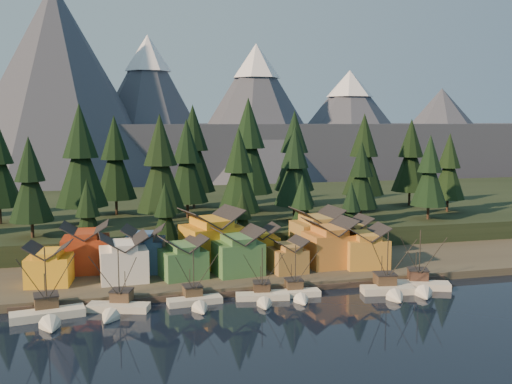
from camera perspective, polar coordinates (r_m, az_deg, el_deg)
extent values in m
plane|color=black|center=(90.57, 1.22, -13.01)|extent=(500.00, 500.00, 0.00)
cube|color=#3D382C|center=(127.74, -3.57, -6.69)|extent=(400.00, 50.00, 1.50)
cube|color=black|center=(175.75, -6.57, -2.19)|extent=(420.00, 100.00, 6.00)
cube|color=#473B33|center=(105.60, -1.18, -9.78)|extent=(80.00, 4.00, 1.00)
cube|color=#4D5363|center=(323.21, -10.14, 4.08)|extent=(560.00, 160.00, 30.00)
cone|color=#4D5363|center=(263.34, -19.29, 9.69)|extent=(100.00, 100.00, 90.00)
cone|color=#4D5363|center=(280.62, -10.65, 7.93)|extent=(80.00, 80.00, 72.00)
cone|color=white|center=(282.43, -10.78, 13.49)|extent=(22.40, 22.40, 17.28)
cone|color=#4D5363|center=(276.43, 0.01, 7.65)|extent=(84.00, 84.00, 68.00)
cone|color=white|center=(277.91, 0.01, 12.99)|extent=(23.52, 23.52, 16.32)
cone|color=#4D5363|center=(309.36, 9.27, 6.57)|extent=(92.00, 92.00, 58.00)
cone|color=white|center=(310.00, 9.35, 10.65)|extent=(25.76, 25.76, 13.92)
cone|color=#4D5363|center=(344.47, 17.96, 5.69)|extent=(88.00, 88.00, 50.00)
cube|color=beige|center=(98.48, -20.11, -11.54)|extent=(11.75, 5.27, 1.80)
cone|color=beige|center=(92.59, -19.83, -12.72)|extent=(3.99, 4.39, 3.37)
cube|color=black|center=(98.69, -20.09, -11.91)|extent=(12.03, 5.37, 0.39)
cube|color=#4C3B28|center=(99.93, -20.24, -10.22)|extent=(4.12, 3.94, 2.02)
cube|color=#292626|center=(99.61, -20.26, -9.60)|extent=(4.38, 4.20, 0.22)
cylinder|color=black|center=(97.47, -20.28, -8.12)|extent=(0.20, 0.20, 10.12)
cylinder|color=black|center=(101.75, -20.37, -8.99)|extent=(0.16, 0.16, 4.95)
cube|color=beige|center=(98.73, -13.58, -11.27)|extent=(10.59, 6.07, 1.63)
cone|color=beige|center=(93.73, -14.63, -12.31)|extent=(3.99, 4.24, 3.07)
cube|color=black|center=(98.92, -13.57, -11.61)|extent=(10.84, 6.19, 0.36)
cube|color=brown|center=(99.94, -13.29, -10.08)|extent=(4.06, 3.93, 1.84)
cube|color=#292626|center=(99.65, -13.30, -9.52)|extent=(4.32, 4.19, 0.20)
cylinder|color=black|center=(97.77, -13.57, -8.17)|extent=(0.18, 0.18, 9.20)
cylinder|color=black|center=(101.46, -12.96, -8.97)|extent=(0.14, 0.14, 4.50)
cube|color=beige|center=(100.07, -6.15, -10.88)|extent=(9.52, 3.65, 1.52)
cone|color=beige|center=(95.35, -5.44, -11.78)|extent=(3.11, 3.42, 2.84)
cube|color=black|center=(100.25, -6.14, -11.18)|extent=(9.75, 3.72, 0.33)
cube|color=brown|center=(101.22, -6.38, -9.80)|extent=(3.27, 3.10, 1.71)
cube|color=#292626|center=(100.95, -6.39, -9.28)|extent=(3.48, 3.30, 0.19)
cylinder|color=black|center=(99.19, -6.26, -8.04)|extent=(0.17, 0.17, 8.53)
cylinder|color=black|center=(102.65, -6.63, -8.79)|extent=(0.13, 0.13, 4.17)
cube|color=beige|center=(102.04, 0.65, -10.49)|extent=(9.69, 4.25, 1.44)
cone|color=beige|center=(97.18, 0.92, -11.40)|extent=(3.21, 3.61, 2.71)
cube|color=black|center=(102.21, 0.65, -10.78)|extent=(9.92, 4.33, 0.32)
cube|color=#413123|center=(103.27, 0.57, -9.46)|extent=(3.30, 3.15, 1.62)
cube|color=#292626|center=(103.01, 0.57, -8.98)|extent=(3.51, 3.36, 0.18)
cylinder|color=black|center=(101.27, 0.63, -7.83)|extent=(0.16, 0.16, 8.12)
cylinder|color=black|center=(104.78, 0.47, -8.50)|extent=(0.13, 0.13, 3.97)
cube|color=white|center=(103.95, 4.02, -10.17)|extent=(8.76, 3.20, 1.46)
cone|color=white|center=(99.60, 4.73, -10.95)|extent=(2.89, 3.09, 2.73)
cube|color=black|center=(104.11, 4.01, -10.46)|extent=(8.97, 3.26, 0.32)
cube|color=#4D3C29|center=(105.00, 3.80, -9.19)|extent=(3.06, 2.89, 1.64)
cube|color=#292626|center=(104.75, 3.80, -8.71)|extent=(3.25, 3.08, 0.18)
cylinder|color=black|center=(103.13, 3.96, -7.55)|extent=(0.16, 0.16, 8.20)
cylinder|color=black|center=(106.32, 3.55, -8.26)|extent=(0.13, 0.13, 4.01)
cube|color=beige|center=(108.05, 13.04, -9.63)|extent=(9.89, 4.63, 1.77)
cone|color=beige|center=(103.35, 13.99, -10.43)|extent=(3.74, 3.69, 3.32)
cube|color=black|center=(108.24, 13.03, -9.97)|extent=(10.13, 4.72, 0.39)
cube|color=#4B3A28|center=(109.16, 12.76, -8.52)|extent=(3.97, 3.79, 1.99)
cube|color=#292626|center=(108.87, 12.78, -7.95)|extent=(4.22, 4.04, 0.22)
cylinder|color=black|center=(107.08, 13.02, -6.57)|extent=(0.20, 0.20, 9.95)
cylinder|color=black|center=(110.56, 12.46, -7.48)|extent=(0.15, 0.15, 4.86)
cube|color=silver|center=(112.40, 16.02, -9.07)|extent=(11.48, 6.89, 1.74)
cone|color=silver|center=(106.69, 16.58, -9.96)|extent=(4.37, 4.67, 3.27)
cube|color=black|center=(112.58, 16.01, -9.39)|extent=(11.75, 7.03, 0.38)
cube|color=#483126|center=(113.87, 15.88, -7.98)|extent=(4.40, 4.27, 1.96)
cube|color=#292626|center=(113.60, 15.90, -7.44)|extent=(4.68, 4.55, 0.22)
cylinder|color=black|center=(111.63, 16.06, -6.15)|extent=(0.20, 0.20, 9.81)
cylinder|color=black|center=(115.68, 15.71, -6.95)|extent=(0.15, 0.15, 4.79)
cube|color=gold|center=(111.45, -19.96, -7.36)|extent=(8.36, 7.51, 5.27)
cube|color=gold|center=(110.73, -20.03, -5.78)|extent=(4.92, 7.00, 1.08)
cube|color=white|center=(110.12, -13.08, -7.06)|extent=(8.96, 8.07, 6.15)
cube|color=white|center=(109.29, -13.14, -5.19)|extent=(5.12, 7.69, 1.20)
cube|color=#477942|center=(110.53, -7.34, -7.08)|extent=(9.40, 8.98, 5.38)
cube|color=#477942|center=(109.78, -7.37, -5.44)|extent=(5.81, 8.11, 1.13)
cube|color=#42753F|center=(112.12, -1.86, -6.59)|extent=(9.86, 8.98, 6.25)
cube|color=#42753F|center=(111.30, -1.87, -4.73)|extent=(5.90, 8.26, 1.24)
cube|color=#A27639|center=(113.74, 3.19, -6.82)|extent=(7.10, 7.10, 4.64)
cube|color=#A27639|center=(113.11, 3.20, -5.46)|extent=(4.18, 6.69, 0.91)
cube|color=#BC7630|center=(118.61, 7.35, -5.73)|extent=(9.92, 8.56, 6.88)
cube|color=#BC7630|center=(117.78, 7.38, -3.79)|extent=(5.71, 8.08, 1.31)
cube|color=#BE8731|center=(119.36, 10.80, -5.97)|extent=(9.20, 8.24, 5.86)
cube|color=#BE8731|center=(118.63, 10.84, -4.32)|extent=(5.37, 7.73, 1.20)
cube|color=#9A3417|center=(118.60, -16.62, -5.97)|extent=(9.14, 8.19, 6.89)
cube|color=#9A3417|center=(117.77, -16.69, -4.05)|extent=(5.15, 7.89, 1.25)
cube|color=#365581|center=(116.18, -11.12, -6.19)|extent=(9.12, 8.72, 6.45)
cube|color=#365581|center=(115.38, -11.16, -4.37)|extent=(5.58, 7.95, 1.12)
cube|color=orange|center=(118.51, -4.46, -5.36)|extent=(13.04, 11.85, 8.29)
cube|color=orange|center=(117.55, -4.49, -3.02)|extent=(8.18, 10.43, 1.55)
cube|color=gold|center=(121.01, 0.26, -5.75)|extent=(7.83, 6.46, 5.53)
cube|color=gold|center=(120.32, 0.26, -4.21)|extent=(4.31, 6.32, 1.10)
cube|color=#A5803A|center=(126.70, 6.08, -4.72)|extent=(10.37, 9.35, 7.62)
cube|color=#A5803A|center=(125.87, 6.11, -2.72)|extent=(5.96, 8.88, 1.38)
cube|color=olive|center=(128.59, 9.41, -4.90)|extent=(7.94, 7.47, 6.31)
cube|color=olive|center=(127.88, 9.45, -3.28)|extent=(4.44, 7.24, 1.09)
cylinder|color=#332319|center=(154.18, -24.22, -2.06)|extent=(0.70, 0.70, 4.65)
cylinder|color=#332319|center=(133.20, -21.46, -3.45)|extent=(0.70, 0.70, 3.87)
cone|color=black|center=(132.00, -21.62, 0.14)|extent=(9.46, 9.46, 13.33)
cone|color=black|center=(131.41, -21.75, 3.12)|extent=(6.45, 6.45, 9.68)
cylinder|color=#332319|center=(143.97, -16.92, -2.24)|extent=(0.70, 0.70, 5.18)
cone|color=black|center=(142.65, -17.08, 2.21)|extent=(12.66, 12.66, 17.84)
cone|color=black|center=(142.23, -17.21, 5.91)|extent=(8.63, 8.63, 12.95)
cylinder|color=#332319|center=(158.65, -13.78, -1.39)|extent=(0.70, 0.70, 4.71)
cone|color=black|center=(157.52, -13.89, 2.29)|extent=(11.51, 11.51, 16.22)
cone|color=black|center=(157.07, -13.98, 5.33)|extent=(7.85, 7.85, 11.77)
cylinder|color=#332319|center=(134.37, -9.42, -2.77)|extent=(0.70, 0.70, 4.73)
cone|color=black|center=(133.03, -9.51, 1.58)|extent=(11.57, 11.57, 16.30)
cone|color=black|center=(132.51, -9.58, 5.20)|extent=(7.89, 7.89, 11.83)
cylinder|color=#332319|center=(149.93, -6.85, -1.75)|extent=(0.70, 0.70, 4.55)
cone|color=black|center=(148.75, -6.91, 2.01)|extent=(11.11, 11.11, 15.66)
cone|color=black|center=(148.27, -6.95, 5.12)|extent=(7.58, 7.58, 11.37)
cylinder|color=#332319|center=(135.10, -1.71, -2.75)|extent=(0.70, 0.70, 4.17)
cone|color=black|center=(133.86, -1.72, 1.06)|extent=(10.18, 10.18, 14.35)
cone|color=black|center=(133.29, -1.74, 4.23)|extent=(6.94, 6.94, 10.41)
cylinder|color=#332319|center=(159.87, -0.76, -0.97)|extent=(0.70, 0.70, 5.57)
cone|color=black|center=(158.64, -0.77, 3.35)|extent=(13.61, 13.61, 19.18)
cone|color=black|center=(158.31, -0.78, 6.93)|extent=(9.28, 9.28, 13.92)
cylinder|color=#332319|center=(145.91, 3.84, -2.02)|extent=(0.70, 0.70, 4.22)
cone|color=black|center=(144.76, 3.87, 1.55)|extent=(10.31, 10.31, 14.53)
cone|color=black|center=(144.24, 3.90, 4.52)|extent=(7.03, 7.03, 10.55)
cylinder|color=#332319|center=(171.83, 3.81, -0.52)|extent=(0.70, 0.70, 4.99)
cone|color=black|center=(170.75, 3.84, 3.08)|extent=(12.19, 12.19, 17.17)
cone|color=black|center=(170.37, 3.87, 6.05)|extent=(8.31, 8.31, 12.46)
cylinder|color=#332319|center=(147.12, 10.39, -2.18)|extent=(0.70, 0.70, 3.56)
cone|color=black|center=(146.10, 10.46, 0.81)|extent=(8.70, 8.70, 12.25)
cone|color=black|center=(145.56, 10.51, 3.28)|extent=(5.93, 5.93, 8.89)
cylinder|color=#332319|center=(164.71, 10.62, -0.98)|extent=(0.70, 0.70, 4.81)
cone|color=black|center=(163.61, 10.71, 2.63)|extent=(11.76, 11.76, 16.57)
cone|color=black|center=(163.19, 10.78, 5.63)|extent=(8.02, 8.02, 12.02)
cylinder|color=#332319|center=(153.69, 16.82, -1.92)|extent=(0.70, 0.70, 3.83)
cone|color=black|center=(152.66, 16.93, 1.16)|extent=(9.36, 9.36, 13.18)
cone|color=black|center=(152.15, 17.03, 3.71)|extent=(6.38, 6.38, 9.57)
cylinder|color=#332319|center=(178.16, 15.08, -0.54)|extent=(0.70, 0.70, 4.56)
cone|color=black|center=(177.17, 15.18, 2.63)|extent=(11.16, 11.16, 15.72)
cone|color=black|center=(176.77, 15.27, 5.25)|extent=(7.61, 7.61, 11.41)
cylinder|color=#332319|center=(167.08, -6.24, -0.71)|extent=(0.70, 0.70, 5.27)
cone|color=black|center=(165.93, -6.29, 3.20)|extent=(12.88, 12.88, 18.15)
cone|color=black|center=(165.58, -6.33, 6.44)|extent=(8.78, 8.78, 13.17)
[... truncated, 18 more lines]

